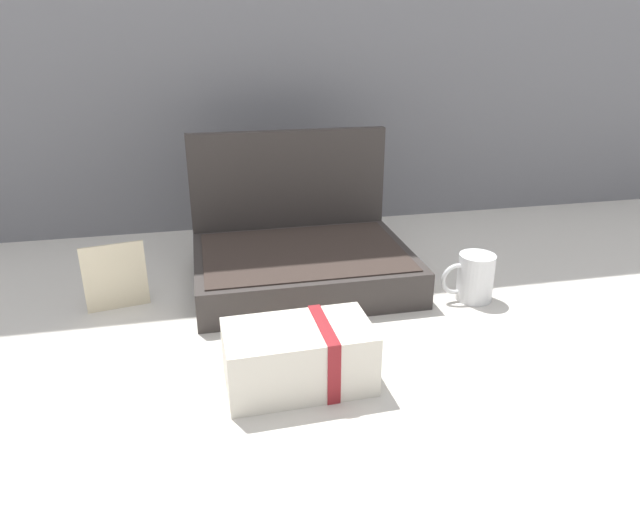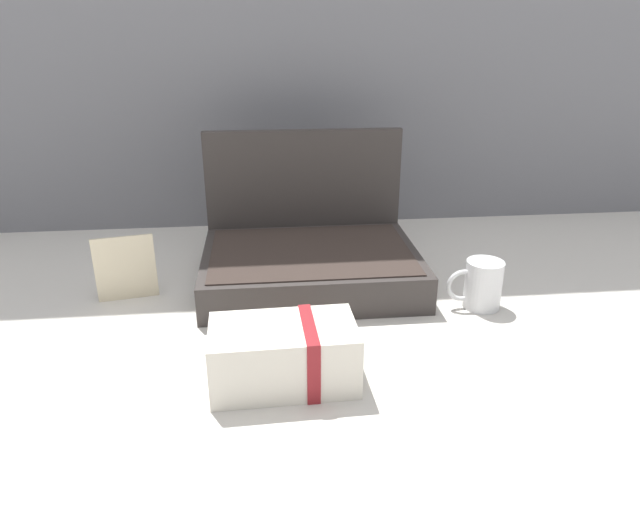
{
  "view_description": "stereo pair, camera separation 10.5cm",
  "coord_description": "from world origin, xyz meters",
  "px_view_note": "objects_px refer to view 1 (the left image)",
  "views": [
    {
      "loc": [
        -0.21,
        -0.97,
        0.53
      ],
      "look_at": [
        -0.0,
        -0.02,
        0.13
      ],
      "focal_mm": 31.75,
      "sensor_mm": 36.0,
      "label": 1
    },
    {
      "loc": [
        -0.11,
        -0.99,
        0.53
      ],
      "look_at": [
        -0.0,
        -0.02,
        0.13
      ],
      "focal_mm": 31.75,
      "sensor_mm": 36.0,
      "label": 2
    }
  ],
  "objects_px": {
    "coffee_mug": "(474,277)",
    "info_card_left": "(115,277)",
    "open_suitcase": "(300,252)",
    "cream_toiletry_bag": "(301,356)"
  },
  "relations": [
    {
      "from": "cream_toiletry_bag",
      "to": "info_card_left",
      "type": "bearing_deg",
      "value": 133.07
    },
    {
      "from": "open_suitcase",
      "to": "coffee_mug",
      "type": "relative_size",
      "value": 4.09
    },
    {
      "from": "coffee_mug",
      "to": "open_suitcase",
      "type": "bearing_deg",
      "value": 151.52
    },
    {
      "from": "coffee_mug",
      "to": "info_card_left",
      "type": "relative_size",
      "value": 0.82
    },
    {
      "from": "cream_toiletry_bag",
      "to": "info_card_left",
      "type": "height_order",
      "value": "info_card_left"
    },
    {
      "from": "open_suitcase",
      "to": "cream_toiletry_bag",
      "type": "distance_m",
      "value": 0.4
    },
    {
      "from": "cream_toiletry_bag",
      "to": "info_card_left",
      "type": "xyz_separation_m",
      "value": [
        -0.31,
        0.33,
        0.02
      ]
    },
    {
      "from": "open_suitcase",
      "to": "info_card_left",
      "type": "height_order",
      "value": "open_suitcase"
    },
    {
      "from": "info_card_left",
      "to": "coffee_mug",
      "type": "bearing_deg",
      "value": -19.83
    },
    {
      "from": "open_suitcase",
      "to": "coffee_mug",
      "type": "bearing_deg",
      "value": -28.48
    }
  ]
}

